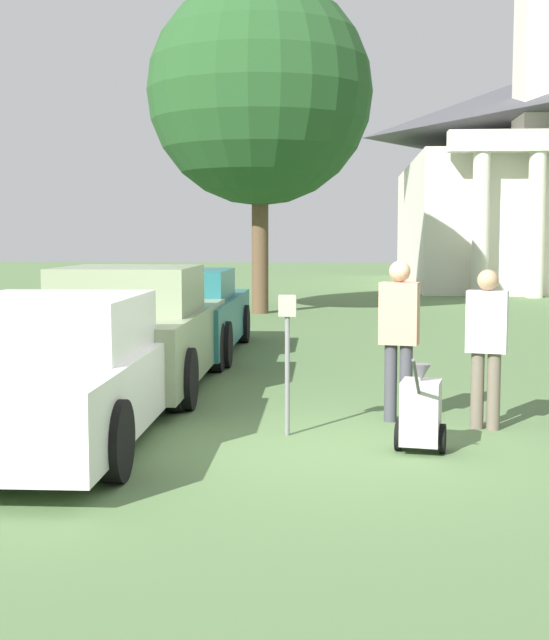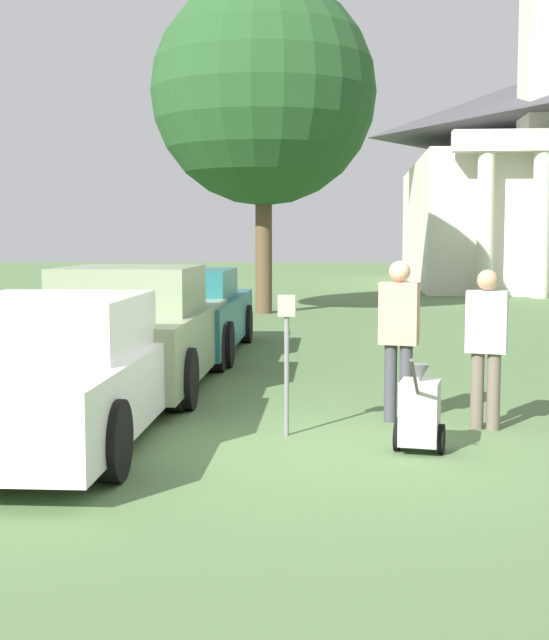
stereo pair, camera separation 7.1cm
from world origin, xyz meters
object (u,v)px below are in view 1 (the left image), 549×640
at_px(church, 521,161).
at_px(person_supervisor, 487,339).
at_px(parking_meter, 287,338).
at_px(equipment_cart, 421,412).
at_px(parked_car_white, 59,374).
at_px(person_worker, 399,330).
at_px(parked_car_sage, 132,332).
at_px(parked_car_teal, 181,314).

bearing_deg(church, person_supervisor, -101.29).
xyz_separation_m(parking_meter, equipment_cart, (1.31, -0.60, -0.62)).
xyz_separation_m(person_supervisor, church, (5.66, 28.33, 4.16)).
height_order(parked_car_white, person_worker, person_worker).
height_order(parked_car_sage, church, church).
distance_m(person_supervisor, equipment_cart, 1.44).
distance_m(parked_car_teal, person_supervisor, 7.21).
xyz_separation_m(parked_car_sage, church, (9.99, 26.14, 4.37)).
relative_size(parked_car_teal, church, 0.22).
bearing_deg(parking_meter, person_worker, 33.04).
relative_size(parked_car_sage, parked_car_teal, 0.90).
relative_size(parking_meter, equipment_cart, 1.44).
height_order(parked_car_sage, equipment_cart, parked_car_sage).
height_order(parking_meter, church, church).
height_order(parked_car_white, equipment_cart, parked_car_white).
xyz_separation_m(parking_meter, person_worker, (1.18, 0.76, 0.01)).
xyz_separation_m(person_worker, person_supervisor, (0.90, -0.30, -0.05)).
bearing_deg(parked_car_white, parked_car_sage, 88.64).
distance_m(parked_car_sage, equipment_cart, 4.84).
distance_m(parked_car_teal, church, 25.08).
height_order(equipment_cart, church, church).
xyz_separation_m(parked_car_white, church, (9.99, 29.22, 4.45)).
bearing_deg(church, parking_meter, -105.03).
bearing_deg(parked_car_white, equipment_cart, -4.22).
bearing_deg(person_supervisor, church, -86.46).
bearing_deg(equipment_cart, person_worker, 105.83).
distance_m(parked_car_white, parked_car_sage, 3.08).
relative_size(equipment_cart, church, 0.04).
xyz_separation_m(parked_car_sage, parking_meter, (2.26, -2.66, 0.24)).
relative_size(parked_car_teal, equipment_cart, 5.30).
height_order(person_worker, equipment_cart, person_worker).
relative_size(parking_meter, church, 0.06).
bearing_deg(parked_car_teal, parked_car_sage, -91.36).
distance_m(parked_car_white, church, 31.20).
bearing_deg(person_worker, parked_car_teal, -44.77).
bearing_deg(church, parked_car_white, -108.87).
bearing_deg(person_worker, parked_car_white, 32.18).
height_order(parked_car_white, parked_car_sage, parked_car_sage).
bearing_deg(parking_meter, parked_car_teal, 109.93).
bearing_deg(church, person_worker, -103.17).
xyz_separation_m(parked_car_white, parking_meter, (2.26, 0.43, 0.33)).
bearing_deg(equipment_cart, parked_car_sage, 147.84).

